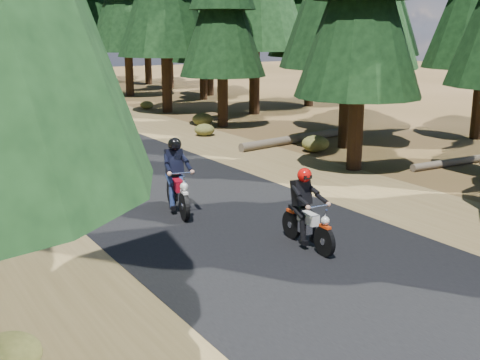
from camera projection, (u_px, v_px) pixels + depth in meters
The scene contains 8 objects.
ground at pixel (280, 249), 11.94m from camera, with size 120.00×120.00×0.00m, color #433418.
road at pixel (170, 193), 16.04m from camera, with size 6.00×100.00×0.01m, color black.
shoulder_r at pixel (306, 172), 18.41m from camera, with size 3.20×100.00×0.01m, color brown.
log_near at pixel (294, 139), 23.07m from camera, with size 0.32×0.32×5.41m, color #4C4233.
log_far at pixel (456, 162), 19.29m from camera, with size 0.24×0.24×3.75m, color #4C4233.
understory_shrubs at pixel (106, 153), 19.93m from camera, with size 14.50×26.36×0.65m.
rider_lead at pixel (308, 222), 11.91m from camera, with size 0.66×1.81×1.59m.
rider_follow at pixel (177, 189), 14.16m from camera, with size 1.03×2.08×1.78m.
Camera 1 is at (-6.65, -9.10, 4.23)m, focal length 45.00 mm.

